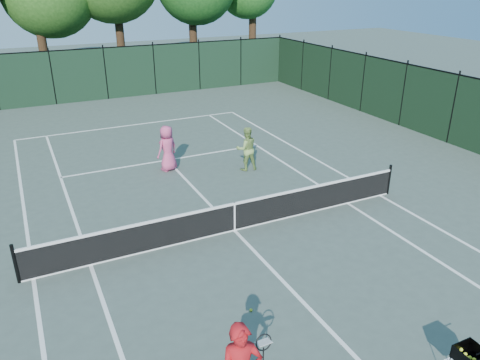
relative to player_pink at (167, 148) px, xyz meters
name	(u,v)px	position (x,y,z in m)	size (l,w,h in m)	color
ground	(234,230)	(0.26, -5.37, -0.88)	(90.00, 90.00, 0.00)	#44534A
sideline_doubles_left	(33,279)	(-5.22, -5.37, -0.88)	(0.10, 23.77, 0.01)	white
sideline_doubles_right	(380,195)	(5.75, -5.37, -0.88)	(0.10, 23.77, 0.01)	white
sideline_singles_left	(91,265)	(-3.85, -5.37, -0.88)	(0.10, 23.77, 0.01)	white
sideline_singles_right	(347,203)	(4.38, -5.37, -0.88)	(0.10, 23.77, 0.01)	white
baseline_far	(133,125)	(0.26, 6.51, -0.88)	(10.97, 0.10, 0.01)	white
service_line_far	(167,160)	(0.26, 1.03, -0.88)	(8.23, 0.10, 0.01)	white
center_service_line	(234,230)	(0.26, -5.37, -0.88)	(0.10, 12.80, 0.01)	white
tennis_net	(234,216)	(0.26, -5.37, -0.40)	(11.69, 0.09, 1.06)	black
fence_far	(106,74)	(0.26, 12.63, 0.62)	(24.00, 0.05, 3.00)	black
player_pink	(167,148)	(0.00, 0.00, 0.00)	(1.01, 0.85, 1.76)	#CD487A
player_green	(246,149)	(2.71, -1.28, -0.03)	(0.91, 0.75, 1.70)	#83A653
ball_hopper	(471,356)	(1.53, -12.35, -0.13)	(0.53, 0.53, 0.89)	black
loose_ball_midcourt	(251,310)	(-0.96, -8.80, -0.85)	(0.07, 0.07, 0.07)	#C8D82C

